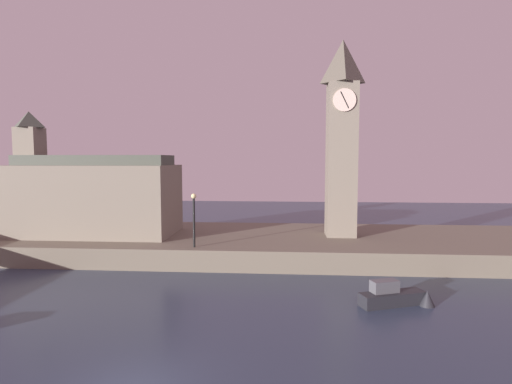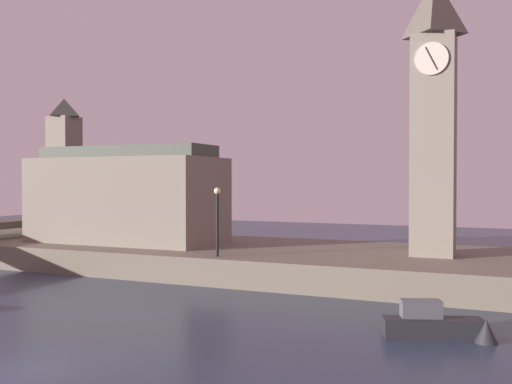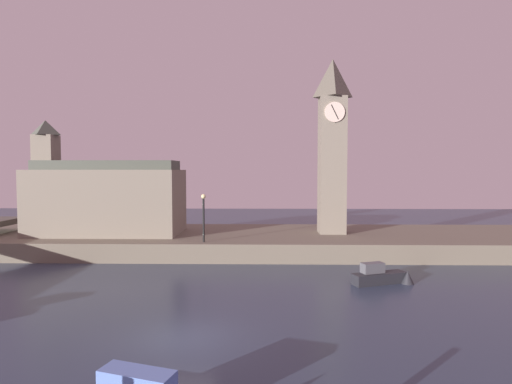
# 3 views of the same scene
# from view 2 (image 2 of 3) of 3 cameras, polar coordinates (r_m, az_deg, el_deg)

# --- Properties ---
(ground_plane) EXTENTS (120.00, 120.00, 0.00)m
(ground_plane) POSITION_cam_2_polar(r_m,az_deg,el_deg) (18.47, -22.86, -16.61)
(ground_plane) COLOR #2D384C
(far_embankment) EXTENTS (70.00, 12.00, 1.50)m
(far_embankment) POSITION_cam_2_polar(r_m,az_deg,el_deg) (34.91, 1.77, -6.86)
(far_embankment) COLOR #6B6051
(far_embankment) RESTS_ON ground
(clock_tower) EXTENTS (2.49, 2.53, 15.32)m
(clock_tower) POSITION_cam_2_polar(r_m,az_deg,el_deg) (32.60, 17.51, 7.82)
(clock_tower) COLOR slate
(clock_tower) RESTS_ON far_embankment
(parliament_hall) EXTENTS (12.76, 6.12, 9.97)m
(parliament_hall) POSITION_cam_2_polar(r_m,az_deg,el_deg) (39.31, -13.25, -0.24)
(parliament_hall) COLOR slate
(parliament_hall) RESTS_ON far_embankment
(streetlamp) EXTENTS (0.36, 0.36, 3.74)m
(streetlamp) POSITION_cam_2_polar(r_m,az_deg,el_deg) (30.64, -3.93, -2.16)
(streetlamp) COLOR black
(streetlamp) RESTS_ON far_embankment
(boat_barge_dark) EXTENTS (4.12, 2.07, 1.37)m
(boat_barge_dark) POSITION_cam_2_polar(r_m,az_deg,el_deg) (21.63, 18.13, -12.68)
(boat_barge_dark) COLOR #232328
(boat_barge_dark) RESTS_ON ground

